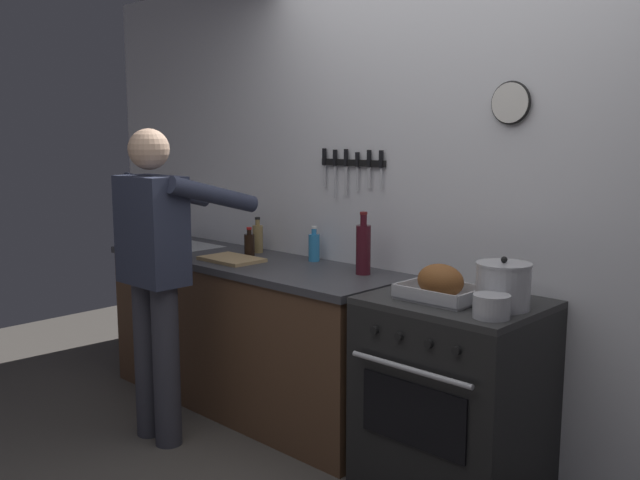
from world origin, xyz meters
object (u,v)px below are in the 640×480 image
roasting_pan (440,284)px  stock_pot (503,286)px  bottle_vinegar (258,238)px  bottle_soy_sauce (249,244)px  saucepan (492,306)px  bottle_wine_red (363,248)px  person_cook (157,265)px  stove (453,395)px  bottle_dish_soap (314,247)px  cutting_board (232,259)px

roasting_pan → stock_pot: size_ratio=1.51×
bottle_vinegar → bottle_soy_sauce: bearing=-66.3°
bottle_soy_sauce → saucepan: bearing=-8.1°
roasting_pan → stock_pot: bearing=12.5°
bottle_wine_red → bottle_soy_sauce: 0.86m
stock_pot → bottle_vinegar: stock_pot is taller
person_cook → bottle_vinegar: (-0.14, 0.82, 0.04)m
stove → bottle_wine_red: size_ratio=2.72×
stove → bottle_dish_soap: bearing=168.5°
person_cook → bottle_wine_red: 1.08m
stock_pot → saucepan: size_ratio=1.55×
person_cook → stock_pot: size_ratio=7.12×
bottle_soy_sauce → stock_pot: bearing=-2.8°
saucepan → bottle_wine_red: (-0.93, 0.31, 0.09)m
person_cook → stock_pot: (1.65, 0.63, 0.05)m
stove → bottle_vinegar: bottle_vinegar is taller
bottle_wine_red → stock_pot: bearing=-8.8°
bottle_dish_soap → stove: bearing=-11.5°
stock_pot → bottle_soy_sauce: (-1.74, 0.08, -0.03)m
cutting_board → bottle_dish_soap: bottle_dish_soap is taller
bottle_wine_red → bottle_soy_sauce: size_ratio=1.89×
bottle_wine_red → bottle_dish_soap: bearing=168.5°
stock_pot → bottle_soy_sauce: stock_pot is taller
roasting_pan → person_cook: bearing=-157.7°
cutting_board → bottle_wine_red: 0.85m
roasting_pan → cutting_board: 1.42m
stock_pot → saucepan: 0.18m
bottle_soy_sauce → roasting_pan: bearing=-5.6°
bottle_wine_red → person_cook: bearing=-135.0°
roasting_pan → bottle_vinegar: bearing=170.5°
saucepan → bottle_vinegar: (-1.84, 0.36, 0.04)m
saucepan → bottle_dish_soap: 1.44m
stock_pot → bottle_dish_soap: bearing=170.3°
person_cook → bottle_vinegar: bearing=-1.9°
stock_pot → cutting_board: stock_pot is taller
stove → bottle_wine_red: bearing=168.5°
saucepan → bottle_soy_sauce: size_ratio=0.86×
person_cook → saucepan: bearing=-86.4°
person_cook → bottle_wine_red: bearing=-56.4°
person_cook → cutting_board: bearing=-7.5°
roasting_pan → bottle_soy_sauce: (-1.47, 0.14, 0.00)m
person_cook → bottle_wine_red: person_cook is taller
bottle_vinegar → stove: bearing=-7.0°
stove → bottle_soy_sauce: 1.60m
stove → bottle_vinegar: bearing=173.0°
roasting_pan → bottle_soy_sauce: size_ratio=2.02×
stock_pot → cutting_board: bearing=-176.7°
bottle_vinegar → bottle_wine_red: 0.91m
person_cook → roasting_pan: size_ratio=4.72×
saucepan → bottle_vinegar: 1.87m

